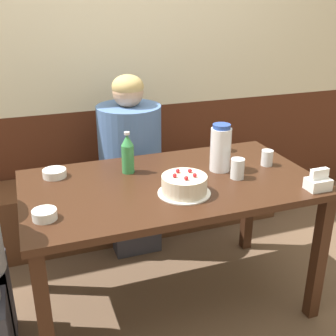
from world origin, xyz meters
name	(u,v)px	position (x,y,z in m)	size (l,w,h in m)	color
ground_plane	(170,301)	(0.00, 0.00, 0.00)	(12.00, 12.00, 0.00)	brown
back_wall	(117,50)	(0.00, 1.05, 1.25)	(4.80, 0.04, 2.50)	#4C2314
bench_seat	(130,203)	(0.00, 0.83, 0.22)	(2.18, 0.38, 0.44)	#56331E
dining_table	(171,198)	(0.00, 0.00, 0.65)	(1.44, 0.80, 0.74)	#381E11
birthday_cake	(184,185)	(0.01, -0.15, 0.78)	(0.25, 0.25, 0.11)	white
water_pitcher	(221,148)	(0.29, 0.05, 0.86)	(0.11, 0.11, 0.25)	white
soju_bottle	(128,153)	(-0.17, 0.18, 0.84)	(0.06, 0.06, 0.22)	#388E4C
napkin_holder	(318,182)	(0.62, -0.33, 0.78)	(0.11, 0.08, 0.11)	white
bowl_soup_white	(54,173)	(-0.53, 0.25, 0.76)	(0.12, 0.12, 0.04)	white
bowl_rice_small	(45,215)	(-0.62, -0.18, 0.76)	(0.10, 0.10, 0.04)	white
glass_water_tall	(221,142)	(0.43, 0.32, 0.79)	(0.07, 0.07, 0.10)	silver
glass_tumbler_short	(237,169)	(0.33, -0.08, 0.79)	(0.07, 0.07, 0.10)	silver
glass_shot_small	(267,158)	(0.56, 0.02, 0.78)	(0.06, 0.06, 0.08)	silver
person_grey_tee	(131,165)	(-0.03, 0.66, 0.58)	(0.40, 0.40, 1.16)	#33333D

